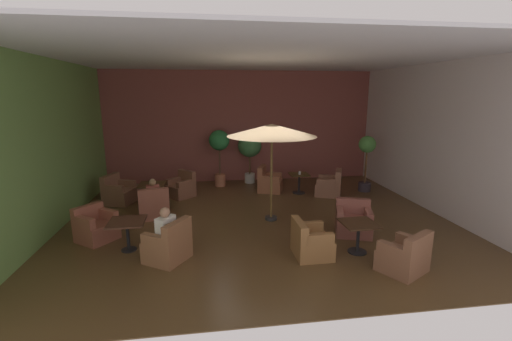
{
  "coord_description": "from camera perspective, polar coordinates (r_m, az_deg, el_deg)",
  "views": [
    {
      "loc": [
        -1.31,
        -8.71,
        3.29
      ],
      "look_at": [
        0.0,
        0.44,
        1.23
      ],
      "focal_mm": 24.23,
      "sensor_mm": 36.0,
      "label": 1
    }
  ],
  "objects": [
    {
      "name": "armchair_mid_center_east",
      "position": [
        8.68,
        15.75,
        -8.08
      ],
      "size": [
        1.01,
        0.99,
        0.79
      ],
      "color": "brown",
      "rests_on": "ground_plane"
    },
    {
      "name": "wall_left_accent",
      "position": [
        9.55,
        -31.04,
        3.4
      ],
      "size": [
        0.08,
        8.76,
        4.13
      ],
      "primitive_type": "cube",
      "color": "#6D9A4A",
      "rests_on": "ground_plane"
    },
    {
      "name": "ceiling_slab",
      "position": [
        8.85,
        0.42,
        18.22
      ],
      "size": [
        10.14,
        8.76,
        0.06
      ],
      "primitive_type": "cube",
      "color": "silver",
      "rests_on": "wall_back_brick"
    },
    {
      "name": "armchair_rear_right_south",
      "position": [
        9.81,
        -16.49,
        -5.59
      ],
      "size": [
        0.9,
        0.89,
        0.87
      ],
      "color": "brown",
      "rests_on": "ground_plane"
    },
    {
      "name": "armchair_rear_right_north",
      "position": [
        11.51,
        -12.2,
        -2.76
      ],
      "size": [
        1.03,
        1.02,
        0.83
      ],
      "color": "brown",
      "rests_on": "ground_plane"
    },
    {
      "name": "cafe_table_mid_center",
      "position": [
        7.64,
        16.57,
        -9.36
      ],
      "size": [
        0.73,
        0.73,
        0.66
      ],
      "color": "black",
      "rests_on": "ground_plane"
    },
    {
      "name": "armchair_front_right_north",
      "position": [
        8.79,
        -24.95,
        -8.49
      ],
      "size": [
        1.02,
        1.02,
        0.8
      ],
      "color": "brown",
      "rests_on": "ground_plane"
    },
    {
      "name": "armchair_mid_center_north",
      "position": [
        7.23,
        23.32,
        -12.93
      ],
      "size": [
        1.04,
        1.01,
        0.81
      ],
      "color": "brown",
      "rests_on": "ground_plane"
    },
    {
      "name": "potted_tree_mid_right",
      "position": [
        12.41,
        -6.07,
        3.98
      ],
      "size": [
        0.73,
        0.73,
        2.04
      ],
      "color": "#AF6344",
      "rests_on": "ground_plane"
    },
    {
      "name": "wall_back_brick",
      "position": [
        13.18,
        -2.43,
        7.22
      ],
      "size": [
        10.14,
        0.08,
        4.13
      ],
      "primitive_type": "cube",
      "color": "brown",
      "rests_on": "ground_plane"
    },
    {
      "name": "cafe_table_front_right",
      "position": [
        7.9,
        -20.51,
        -8.65
      ],
      "size": [
        0.76,
        0.76,
        0.66
      ],
      "color": "black",
      "rests_on": "ground_plane"
    },
    {
      "name": "armchair_front_left_north",
      "position": [
        11.65,
        12.1,
        -2.53
      ],
      "size": [
        1.04,
        1.03,
        0.87
      ],
      "color": "#8E5B44",
      "rests_on": "ground_plane"
    },
    {
      "name": "armchair_front_right_east",
      "position": [
        7.29,
        -14.26,
        -11.9
      ],
      "size": [
        1.01,
        1.03,
        0.87
      ],
      "color": "brown",
      "rests_on": "ground_plane"
    },
    {
      "name": "iced_drink_cup",
      "position": [
        11.57,
        7.22,
        -0.39
      ],
      "size": [
        0.08,
        0.08,
        0.11
      ],
      "primitive_type": "cylinder",
      "color": "white",
      "rests_on": "cafe_table_front_left"
    },
    {
      "name": "cafe_table_rear_right",
      "position": [
        10.82,
        -16.81,
        -2.77
      ],
      "size": [
        0.76,
        0.76,
        0.66
      ],
      "color": "black",
      "rests_on": "ground_plane"
    },
    {
      "name": "armchair_front_left_east",
      "position": [
        11.87,
        2.19,
        -1.97
      ],
      "size": [
        0.99,
        0.99,
        0.87
      ],
      "color": "brown",
      "rests_on": "ground_plane"
    },
    {
      "name": "patron_blue_shirt",
      "position": [
        9.74,
        -16.65,
        -3.35
      ],
      "size": [
        0.39,
        0.31,
        0.62
      ],
      "color": "#AA5144",
      "rests_on": "ground_plane"
    },
    {
      "name": "ground_plane",
      "position": [
        9.41,
        0.38,
        -7.97
      ],
      "size": [
        10.14,
        8.76,
        0.02
      ],
      "primitive_type": "cube",
      "color": "#52391E"
    },
    {
      "name": "armchair_rear_right_east",
      "position": [
        11.42,
        -21.74,
        -3.43
      ],
      "size": [
        0.98,
        1.01,
        0.88
      ],
      "color": "brown",
      "rests_on": "ground_plane"
    },
    {
      "name": "patio_umbrella_tall_red",
      "position": [
        8.79,
        2.63,
        6.58
      ],
      "size": [
        2.29,
        2.29,
        2.55
      ],
      "color": "#2D2D2D",
      "rests_on": "ground_plane"
    },
    {
      "name": "potted_tree_left_corner",
      "position": [
        12.82,
        -1.05,
        3.76
      ],
      "size": [
        0.87,
        0.87,
        1.86
      ],
      "color": "silver",
      "rests_on": "ground_plane"
    },
    {
      "name": "armchair_mid_center_south",
      "position": [
        7.36,
        9.0,
        -11.67
      ],
      "size": [
        0.74,
        0.79,
        0.77
      ],
      "color": "olive",
      "rests_on": "ground_plane"
    },
    {
      "name": "patron_by_window",
      "position": [
        7.15,
        -14.69,
        -8.8
      ],
      "size": [
        0.4,
        0.45,
        0.67
      ],
      "color": "silver",
      "rests_on": "ground_plane"
    },
    {
      "name": "cafe_table_front_left",
      "position": [
        11.71,
        7.13,
        -1.49
      ],
      "size": [
        0.65,
        0.65,
        0.66
      ],
      "color": "black",
      "rests_on": "ground_plane"
    },
    {
      "name": "wall_right_plain",
      "position": [
        10.85,
        27.79,
        4.64
      ],
      "size": [
        0.08,
        8.76,
        4.13
      ],
      "primitive_type": "cube",
      "color": "silver",
      "rests_on": "ground_plane"
    },
    {
      "name": "potted_tree_mid_left",
      "position": [
        12.27,
        17.8,
        2.59
      ],
      "size": [
        0.57,
        0.57,
        1.91
      ],
      "color": "#332B34",
      "rests_on": "ground_plane"
    }
  ]
}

